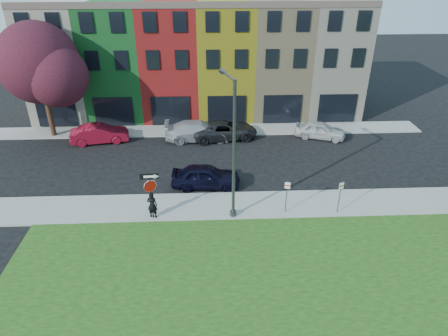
{
  "coord_description": "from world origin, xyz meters",
  "views": [
    {
      "loc": [
        -1.74,
        -17.63,
        14.02
      ],
      "look_at": [
        -0.78,
        4.0,
        2.2
      ],
      "focal_mm": 32.0,
      "sensor_mm": 36.0,
      "label": 1
    }
  ],
  "objects_px": {
    "man": "(152,205)",
    "street_lamp": "(233,151)",
    "sedan_near": "(206,176)",
    "stop_sign": "(150,187)"
  },
  "relations": [
    {
      "from": "sedan_near",
      "to": "street_lamp",
      "type": "height_order",
      "value": "street_lamp"
    },
    {
      "from": "man",
      "to": "street_lamp",
      "type": "bearing_deg",
      "value": -168.39
    },
    {
      "from": "sedan_near",
      "to": "man",
      "type": "bearing_deg",
      "value": 141.27
    },
    {
      "from": "sedan_near",
      "to": "street_lamp",
      "type": "relative_size",
      "value": 0.56
    },
    {
      "from": "man",
      "to": "sedan_near",
      "type": "distance_m",
      "value": 4.75
    },
    {
      "from": "sedan_near",
      "to": "street_lamp",
      "type": "xyz_separation_m",
      "value": [
        1.55,
        -3.42,
        3.51
      ]
    },
    {
      "from": "stop_sign",
      "to": "sedan_near",
      "type": "bearing_deg",
      "value": 46.07
    },
    {
      "from": "stop_sign",
      "to": "man",
      "type": "xyz_separation_m",
      "value": [
        -0.0,
        0.07,
        -1.28
      ]
    },
    {
      "from": "stop_sign",
      "to": "street_lamp",
      "type": "bearing_deg",
      "value": -0.54
    },
    {
      "from": "street_lamp",
      "to": "stop_sign",
      "type": "bearing_deg",
      "value": 167.37
    }
  ]
}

